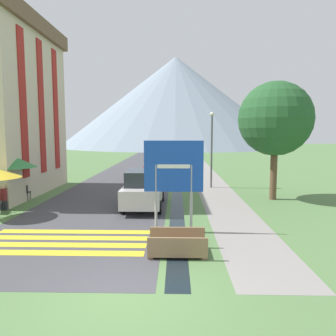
{
  "coord_description": "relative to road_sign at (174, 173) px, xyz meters",
  "views": [
    {
      "loc": [
        1.16,
        -6.92,
        3.56
      ],
      "look_at": [
        0.73,
        10.0,
        1.74
      ],
      "focal_mm": 35.0,
      "sensor_mm": 36.0,
      "label": 1
    }
  ],
  "objects": [
    {
      "name": "ground_plane",
      "position": [
        -1.07,
        15.42,
        -2.15
      ],
      "size": [
        160.0,
        160.0,
        0.0
      ],
      "primitive_type": "plane",
      "color": "#517542"
    },
    {
      "name": "road",
      "position": [
        -3.57,
        25.42,
        -2.15
      ],
      "size": [
        6.4,
        60.0,
        0.01
      ],
      "color": "#424247",
      "rests_on": "ground_plane"
    },
    {
      "name": "footpath",
      "position": [
        2.53,
        25.42,
        -2.15
      ],
      "size": [
        2.2,
        60.0,
        0.01
      ],
      "color": "gray",
      "rests_on": "ground_plane"
    },
    {
      "name": "drainage_channel",
      "position": [
        0.13,
        25.42,
        -2.15
      ],
      "size": [
        0.6,
        60.0,
        0.0
      ],
      "color": "black",
      "rests_on": "ground_plane"
    },
    {
      "name": "crosswalk_marking",
      "position": [
        -3.57,
        -1.14,
        -2.15
      ],
      "size": [
        5.44,
        2.54,
        0.01
      ],
      "color": "yellow",
      "rests_on": "ground_plane"
    },
    {
      "name": "mountain_distant",
      "position": [
        -0.14,
        76.94,
        9.58
      ],
      "size": [
        60.4,
        60.4,
        23.46
      ],
      "color": "gray",
      "rests_on": "ground_plane"
    },
    {
      "name": "road_sign",
      "position": [
        0.0,
        0.0,
        0.0
      ],
      "size": [
        2.1,
        0.11,
        3.29
      ],
      "color": "#9E9EA3",
      "rests_on": "ground_plane"
    },
    {
      "name": "footbridge",
      "position": [
        0.13,
        -2.13,
        -1.92
      ],
      "size": [
        1.7,
        1.1,
        0.65
      ],
      "color": "#846647",
      "rests_on": "ground_plane"
    },
    {
      "name": "parked_car_near",
      "position": [
        -1.47,
        3.92,
        -1.24
      ],
      "size": [
        1.81,
        4.43,
        1.82
      ],
      "color": "silver",
      "rests_on": "ground_plane"
    },
    {
      "name": "parked_car_far",
      "position": [
        -1.44,
        13.87,
        -1.24
      ],
      "size": [
        1.89,
        4.49,
        1.82
      ],
      "color": "#A31919",
      "rests_on": "ground_plane"
    },
    {
      "name": "cafe_chair_middle",
      "position": [
        -8.04,
        4.14,
        -1.64
      ],
      "size": [
        0.4,
        0.4,
        0.85
      ],
      "rotation": [
        0.0,
        0.0,
        -0.12
      ],
      "color": "#232328",
      "rests_on": "ground_plane"
    },
    {
      "name": "cafe_chair_far_right",
      "position": [
        -7.85,
        5.24,
        -1.64
      ],
      "size": [
        0.4,
        0.4,
        0.85
      ],
      "rotation": [
        0.0,
        0.0,
        -0.29
      ],
      "color": "#232328",
      "rests_on": "ground_plane"
    },
    {
      "name": "cafe_umbrella_middle_green",
      "position": [
        -7.93,
        4.37,
        -0.02
      ],
      "size": [
        2.19,
        2.19,
        2.41
      ],
      "color": "#B7B2A8",
      "rests_on": "ground_plane"
    },
    {
      "name": "person_seated_far",
      "position": [
        -7.89,
        3.16,
        -1.49
      ],
      "size": [
        0.32,
        0.32,
        1.2
      ],
      "color": "#282833",
      "rests_on": "ground_plane"
    },
    {
      "name": "streetlamp",
      "position": [
        2.37,
        9.7,
        0.76
      ],
      "size": [
        0.28,
        0.28,
        4.88
      ],
      "color": "#515156",
      "rests_on": "ground_plane"
    },
    {
      "name": "tree_by_path",
      "position": [
        5.29,
        5.97,
        2.13
      ],
      "size": [
        3.89,
        3.89,
        6.25
      ],
      "color": "brown",
      "rests_on": "ground_plane"
    }
  ]
}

